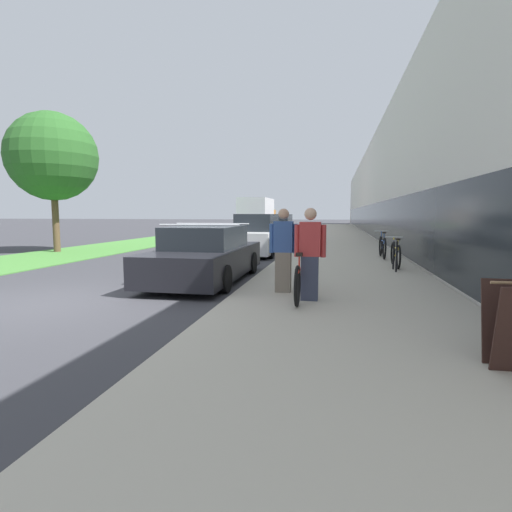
# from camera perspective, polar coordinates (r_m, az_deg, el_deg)

# --- Properties ---
(ground_plane) EXTENTS (220.00, 220.00, 0.00)m
(ground_plane) POSITION_cam_1_polar(r_m,az_deg,el_deg) (8.44, -27.56, -6.11)
(ground_plane) COLOR #38383D
(sidewalk_slab) EXTENTS (4.42, 70.00, 0.11)m
(sidewalk_slab) POSITION_cam_1_polar(r_m,az_deg,el_deg) (27.46, 11.69, 2.54)
(sidewalk_slab) COLOR #B2AA99
(sidewalk_slab) RESTS_ON ground
(storefront_facade) EXTENTS (10.01, 70.00, 7.10)m
(storefront_facade) POSITION_cam_1_polar(r_m,az_deg,el_deg) (36.24, 23.38, 8.52)
(storefront_facade) COLOR silver
(storefront_facade) RESTS_ON ground
(lawn_strip) EXTENTS (4.08, 70.00, 0.03)m
(lawn_strip) POSITION_cam_1_polar(r_m,az_deg,el_deg) (33.30, -7.97, 3.14)
(lawn_strip) COLOR #478438
(lawn_strip) RESTS_ON ground
(tandem_bicycle) EXTENTS (0.52, 2.52, 0.89)m
(tandem_bicycle) POSITION_cam_1_polar(r_m,az_deg,el_deg) (7.68, 6.54, -2.92)
(tandem_bicycle) COLOR black
(tandem_bicycle) RESTS_ON sidewalk_slab
(person_rider) EXTENTS (0.57, 0.22, 1.68)m
(person_rider) POSITION_cam_1_polar(r_m,az_deg,el_deg) (7.30, 7.72, 0.26)
(person_rider) COLOR #33384C
(person_rider) RESTS_ON sidewalk_slab
(person_bystander) EXTENTS (0.57, 0.22, 1.68)m
(person_bystander) POSITION_cam_1_polar(r_m,az_deg,el_deg) (8.02, 3.93, 0.81)
(person_bystander) COLOR #756B5B
(person_bystander) RESTS_ON sidewalk_slab
(bike_rack_hoop) EXTENTS (0.05, 0.60, 0.84)m
(bike_rack_hoop) POSITION_cam_1_polar(r_m,az_deg,el_deg) (11.67, 19.26, 0.50)
(bike_rack_hoop) COLOR black
(bike_rack_hoop) RESTS_ON sidewalk_slab
(cruiser_bike_nearest) EXTENTS (0.52, 1.80, 0.88)m
(cruiser_bike_nearest) POSITION_cam_1_polar(r_m,az_deg,el_deg) (12.59, 19.31, 0.24)
(cruiser_bike_nearest) COLOR black
(cruiser_bike_nearest) RESTS_ON sidewalk_slab
(cruiser_bike_middle) EXTENTS (0.52, 1.87, 0.95)m
(cruiser_bike_middle) POSITION_cam_1_polar(r_m,az_deg,el_deg) (15.01, 17.63, 1.29)
(cruiser_bike_middle) COLOR black
(cruiser_bike_middle) RESTS_ON sidewalk_slab
(parked_sedan_curbside) EXTENTS (1.97, 4.74, 1.44)m
(parked_sedan_curbside) POSITION_cam_1_polar(r_m,az_deg,el_deg) (10.06, -7.13, 0.04)
(parked_sedan_curbside) COLOR black
(parked_sedan_curbside) RESTS_ON ground
(vintage_roadster_curbside) EXTENTS (1.77, 4.64, 1.67)m
(vintage_roadster_curbside) POSITION_cam_1_polar(r_m,az_deg,el_deg) (16.53, 0.19, 2.83)
(vintage_roadster_curbside) COLOR white
(vintage_roadster_curbside) RESTS_ON ground
(parked_sedan_far) EXTENTS (1.74, 4.76, 1.65)m
(parked_sedan_far) POSITION_cam_1_polar(r_m,az_deg,el_deg) (22.57, 3.09, 3.69)
(parked_sedan_far) COLOR #4C5156
(parked_sedan_far) RESTS_ON ground
(moving_truck) EXTENTS (2.55, 6.78, 3.05)m
(moving_truck) POSITION_cam_1_polar(r_m,az_deg,el_deg) (36.53, 0.21, 5.84)
(moving_truck) COLOR orange
(moving_truck) RESTS_ON ground
(street_tree_near) EXTENTS (3.73, 3.73, 5.97)m
(street_tree_near) POSITION_cam_1_polar(r_m,az_deg,el_deg) (19.56, -27.08, 12.50)
(street_tree_near) COLOR brown
(street_tree_near) RESTS_ON ground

